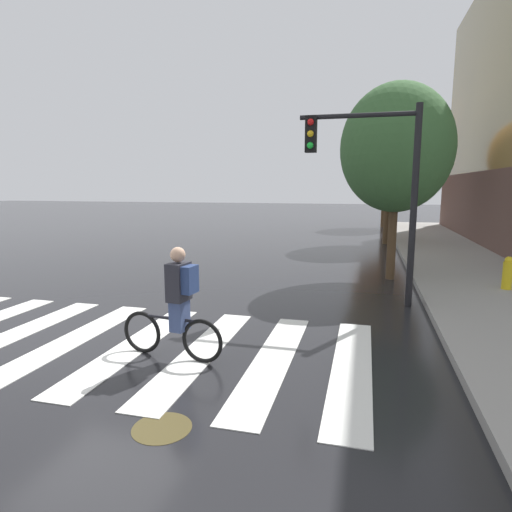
# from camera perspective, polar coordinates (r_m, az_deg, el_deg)

# --- Properties ---
(ground_plane) EXTENTS (120.00, 120.00, 0.00)m
(ground_plane) POSITION_cam_1_polar(r_m,az_deg,el_deg) (7.68, -20.20, -10.68)
(ground_plane) COLOR black
(crosswalk_stripes) EXTENTS (8.56, 3.89, 0.01)m
(crosswalk_stripes) POSITION_cam_1_polar(r_m,az_deg,el_deg) (7.63, -19.60, -10.75)
(crosswalk_stripes) COLOR silver
(crosswalk_stripes) RESTS_ON ground
(manhole_cover) EXTENTS (0.64, 0.64, 0.01)m
(manhole_cover) POSITION_cam_1_polar(r_m,az_deg,el_deg) (5.01, -12.44, -21.47)
(manhole_cover) COLOR #473D1E
(manhole_cover) RESTS_ON ground
(cyclist) EXTENTS (1.70, 0.39, 1.69)m
(cyclist) POSITION_cam_1_polar(r_m,az_deg,el_deg) (6.40, -10.45, -6.32)
(cyclist) COLOR black
(cyclist) RESTS_ON ground
(traffic_light_near) EXTENTS (2.47, 0.28, 4.20)m
(traffic_light_near) POSITION_cam_1_polar(r_m,az_deg,el_deg) (9.42, 15.45, 10.84)
(traffic_light_near) COLOR black
(traffic_light_near) RESTS_ON ground
(fire_hydrant) EXTENTS (0.33, 0.22, 0.78)m
(fire_hydrant) POSITION_cam_1_polar(r_m,az_deg,el_deg) (11.67, 30.56, -1.99)
(fire_hydrant) COLOR gold
(fire_hydrant) RESTS_ON sidewalk
(street_tree_near) EXTENTS (2.96, 2.96, 5.26)m
(street_tree_near) POSITION_cam_1_polar(r_m,az_deg,el_deg) (12.29, 18.23, 13.46)
(street_tree_near) COLOR #4C3823
(street_tree_near) RESTS_ON ground
(street_tree_mid) EXTENTS (3.57, 3.57, 6.34)m
(street_tree_mid) POSITION_cam_1_polar(r_m,az_deg,el_deg) (20.05, 17.40, 13.79)
(street_tree_mid) COLOR #4C3823
(street_tree_mid) RESTS_ON ground
(street_tree_far) EXTENTS (3.58, 3.58, 6.37)m
(street_tree_far) POSITION_cam_1_polar(r_m,az_deg,el_deg) (28.41, 16.91, 12.38)
(street_tree_far) COLOR #4C3823
(street_tree_far) RESTS_ON ground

